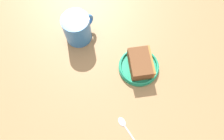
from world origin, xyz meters
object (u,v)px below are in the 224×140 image
object	(u,v)px
small_plate	(139,67)
tea_mug	(77,29)
cake_slice	(141,63)
teaspoon	(126,127)

from	to	relation	value
small_plate	tea_mug	xyz separation A→B (cm)	(23.03, 5.60, 4.28)
tea_mug	cake_slice	bearing A→B (deg)	-165.94
small_plate	teaspoon	distance (cm)	20.02
cake_slice	teaspoon	distance (cm)	20.36
small_plate	tea_mug	size ratio (longest dim) A/B	1.12
small_plate	tea_mug	distance (cm)	24.09
teaspoon	small_plate	bearing A→B (deg)	-60.00
teaspoon	tea_mug	bearing A→B (deg)	-19.55
tea_mug	teaspoon	distance (cm)	35.39
tea_mug	teaspoon	xyz separation A→B (cm)	(-33.04, 11.73, -4.85)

